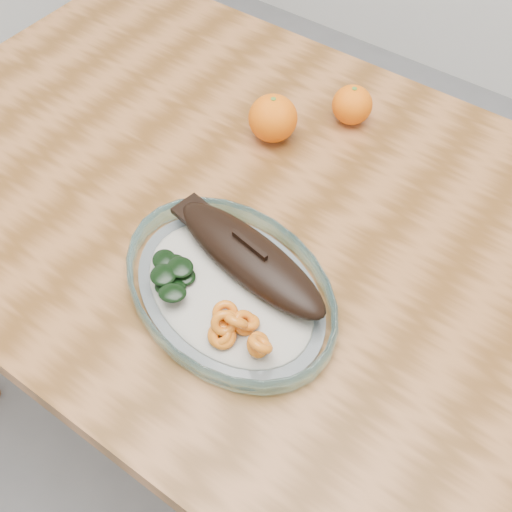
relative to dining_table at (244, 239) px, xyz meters
name	(u,v)px	position (x,y,z in m)	size (l,w,h in m)	color
ground	(248,410)	(0.00, 0.00, -0.65)	(3.00, 3.00, 0.00)	slate
dining_table	(244,239)	(0.00, 0.00, 0.00)	(1.20, 0.80, 0.75)	brown
plated_meal	(230,285)	(0.09, -0.15, 0.12)	(0.71, 0.71, 0.08)	white
orange_left	(273,118)	(-0.04, 0.13, 0.14)	(0.08, 0.08, 0.08)	orange
orange_right	(352,105)	(0.04, 0.24, 0.13)	(0.07, 0.07, 0.07)	orange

